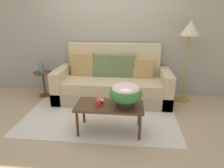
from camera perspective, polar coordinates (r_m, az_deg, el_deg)
ground_plane at (r=3.63m, az=-3.22°, el=-8.67°), size 14.00×14.00×0.00m
wall_back at (r=4.38m, az=-1.12°, el=14.15°), size 6.40×0.12×2.60m
area_rug at (r=3.74m, az=-2.92°, el=-7.69°), size 2.61×1.94×0.01m
couch at (r=4.12m, az=0.19°, el=0.29°), size 2.28×0.87×1.12m
coffee_table at (r=2.99m, az=-0.69°, el=-6.72°), size 0.99×0.49×0.44m
side_table at (r=4.52m, az=-18.79°, el=1.21°), size 0.38×0.38×0.54m
floor_lamp at (r=4.13m, az=21.16°, el=12.93°), size 0.38×0.38×1.58m
potted_plant at (r=2.86m, az=3.90°, el=-2.55°), size 0.47×0.47×0.34m
coffee_mug at (r=2.93m, az=-3.78°, el=-5.33°), size 0.14×0.09×0.09m
snack_bowl at (r=3.03m, az=-3.47°, el=-4.63°), size 0.12×0.12×0.06m
table_vase at (r=4.43m, az=-19.32°, el=4.50°), size 0.11×0.11×0.26m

